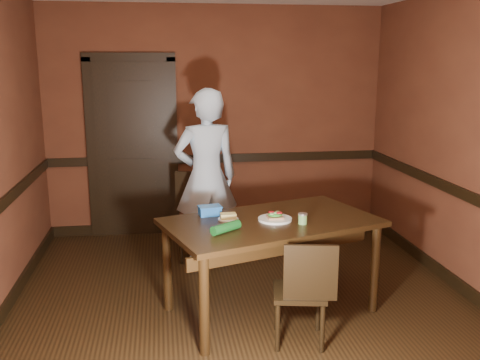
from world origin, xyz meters
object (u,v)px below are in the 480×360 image
object	(u,v)px
chair_far	(201,217)
chair_near	(299,290)
dining_table	(271,266)
sauce_jar	(303,219)
cheese_saucer	(228,217)
food_tub	(210,210)
sandwich_plate	(275,218)
person	(206,177)

from	to	relation	value
chair_far	chair_near	world-z (taller)	chair_far
dining_table	chair_near	world-z (taller)	chair_near
sauce_jar	cheese_saucer	xyz separation A→B (m)	(-0.57, 0.20, -0.02)
chair_far	food_tub	bearing A→B (deg)	-74.87
sandwich_plate	cheese_saucer	world-z (taller)	sandwich_plate
person	food_tub	size ratio (longest dim) A/B	8.79
person	sandwich_plate	world-z (taller)	person
dining_table	cheese_saucer	bearing A→B (deg)	152.75
person	sandwich_plate	distance (m)	1.30
dining_table	cheese_saucer	xyz separation A→B (m)	(-0.35, 0.06, 0.42)
sandwich_plate	sauce_jar	xyz separation A→B (m)	(0.20, -0.13, 0.02)
sandwich_plate	food_tub	bearing A→B (deg)	156.26
dining_table	person	xyz separation A→B (m)	(-0.43, 1.20, 0.50)
cheese_saucer	dining_table	bearing A→B (deg)	-9.18
sauce_jar	food_tub	bearing A→B (deg)	153.34
chair_near	food_tub	xyz separation A→B (m)	(-0.59, 0.74, 0.43)
chair_far	cheese_saucer	world-z (taller)	chair_far
chair_far	person	world-z (taller)	person
chair_near	sauce_jar	distance (m)	0.59
person	cheese_saucer	distance (m)	1.15
chair_far	person	xyz separation A→B (m)	(0.05, -0.10, 0.45)
sauce_jar	person	bearing A→B (deg)	115.83
dining_table	food_tub	size ratio (longest dim) A/B	8.26
chair_far	cheese_saucer	size ratio (longest dim) A/B	5.33
chair_near	cheese_saucer	world-z (taller)	cheese_saucer
cheese_saucer	food_tub	distance (m)	0.21
chair_far	sauce_jar	bearing A→B (deg)	-48.77
dining_table	cheese_saucer	world-z (taller)	cheese_saucer
sandwich_plate	person	bearing A→B (deg)	110.52
person	cheese_saucer	xyz separation A→B (m)	(0.08, -1.15, -0.09)
chair_far	sauce_jar	xyz separation A→B (m)	(0.70, -1.45, 0.39)
chair_far	cheese_saucer	bearing A→B (deg)	-68.62
cheese_saucer	food_tub	xyz separation A→B (m)	(-0.14, 0.16, 0.02)
chair_near	cheese_saucer	size ratio (longest dim) A/B	4.81
chair_near	person	xyz separation A→B (m)	(-0.53, 1.73, 0.49)
sauce_jar	food_tub	world-z (taller)	sauce_jar
chair_far	sandwich_plate	world-z (taller)	chair_far
dining_table	chair_near	size ratio (longest dim) A/B	2.08
cheese_saucer	sauce_jar	bearing A→B (deg)	-19.29
dining_table	food_tub	xyz separation A→B (m)	(-0.48, 0.21, 0.44)
chair_near	sandwich_plate	xyz separation A→B (m)	(-0.08, 0.51, 0.41)
sandwich_plate	chair_far	bearing A→B (deg)	110.94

